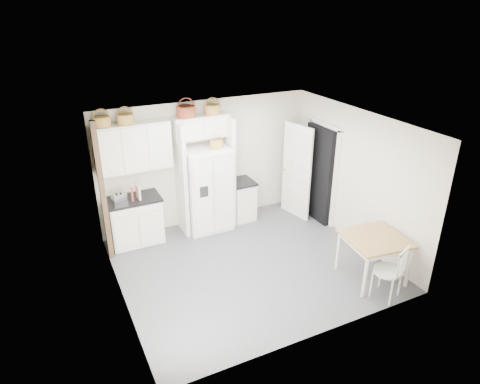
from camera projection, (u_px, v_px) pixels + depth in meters
floor at (250, 264)px, 7.75m from camera, size 4.50×4.50×0.00m
ceiling at (251, 125)px, 6.67m from camera, size 4.50×4.50×0.00m
wall_back at (206, 162)px, 8.85m from camera, size 4.50×0.00×4.50m
wall_left at (115, 228)px, 6.32m from camera, size 0.00×4.00×4.00m
wall_right at (356, 178)px, 8.10m from camera, size 0.00×4.00×4.00m
refrigerator at (207, 189)px, 8.66m from camera, size 0.90×0.72×1.74m
base_cab_left at (135, 221)px, 8.30m from camera, size 0.98×0.62×0.91m
base_cab_right at (241, 201)px, 9.23m from camera, size 0.47×0.57×0.83m
dining_table at (372, 258)px, 7.24m from camera, size 1.06×1.06×0.79m
windsor_chair at (388, 271)px, 6.72m from camera, size 0.61×0.59×0.99m
counter_left at (133, 199)px, 8.11m from camera, size 1.02×0.66×0.04m
counter_right at (241, 182)px, 9.05m from camera, size 0.51×0.61×0.04m
toaster at (119, 198)px, 7.89m from camera, size 0.28×0.20×0.17m
cookbook_red at (132, 194)px, 7.98m from camera, size 0.06×0.16×0.23m
cookbook_cream at (138, 192)px, 8.02m from camera, size 0.06×0.18×0.27m
basket_upper_a at (102, 122)px, 7.45m from camera, size 0.31×0.31×0.18m
basket_upper_b at (125, 119)px, 7.61m from camera, size 0.30×0.30×0.18m
basket_bridge_a at (186, 112)px, 8.06m from camera, size 0.36×0.36×0.20m
basket_bridge_b at (212, 109)px, 8.28m from camera, size 0.31×0.31×0.18m
basket_fridge_b at (217, 145)px, 8.27m from camera, size 0.26×0.26×0.14m
upper_cabinet at (133, 147)px, 7.87m from camera, size 1.40×0.34×0.90m
bridge_cabinet at (201, 127)px, 8.31m from camera, size 1.12×0.34×0.45m
fridge_panel_left at (181, 180)px, 8.40m from camera, size 0.08×0.60×2.30m
fridge_panel_right at (228, 171)px, 8.81m from camera, size 0.08×0.60×2.30m
trim_post at (103, 193)px, 7.44m from camera, size 0.09×0.09×2.60m
doorway_void at (320, 174)px, 9.00m from camera, size 0.18×0.85×2.05m
door_slab at (297, 171)px, 9.13m from camera, size 0.21×0.79×2.05m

